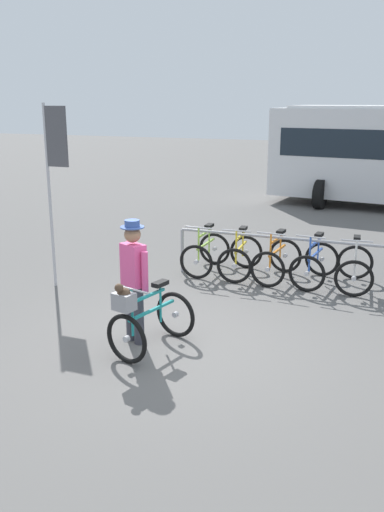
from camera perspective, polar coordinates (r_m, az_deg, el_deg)
The scene contains 10 objects.
ground_plane at distance 7.76m, azimuth -1.92°, elevation -9.02°, with size 80.00×80.00×0.00m, color #605E5B.
bike_rack_rail at distance 10.19m, azimuth 9.10°, elevation 0.95°, with size 3.91×0.10×0.88m.
racked_bike_lime at distance 10.82m, azimuth 1.42°, elevation 0.28°, with size 0.67×1.11×0.97m.
racked_bike_yellow at distance 10.62m, azimuth 4.98°, elevation -0.08°, with size 0.73×1.13×0.97m.
racked_bike_orange at distance 10.46m, azimuth 8.67°, elevation -0.44°, with size 0.76×1.17×0.97m.
racked_bike_blue at distance 10.35m, azimuth 12.45°, elevation -0.82°, with size 0.77×1.14×0.97m.
racked_bike_white at distance 10.28m, azimuth 16.31°, elevation -1.20°, with size 0.74×1.16×0.98m.
featured_bicycle at distance 7.36m, azimuth -4.73°, elevation -6.35°, with size 0.91×1.25×1.09m.
person_with_featured_bike at distance 7.55m, azimuth -5.98°, elevation -2.09°, with size 0.49×0.33×1.72m.
banner_flag at distance 9.86m, azimuth -13.97°, elevation 9.34°, with size 0.45×0.05×3.20m.
Camera 1 is at (2.80, -6.47, 3.24)m, focal length 39.09 mm.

